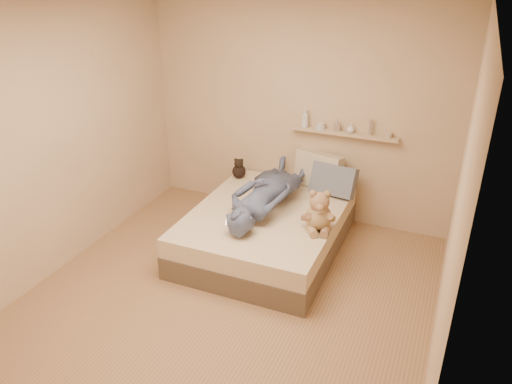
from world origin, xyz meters
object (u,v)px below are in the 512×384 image
at_px(pillow_cream, 318,170).
at_px(teddy_bear, 319,214).
at_px(wall_shelf, 344,133).
at_px(game_console, 233,222).
at_px(bed, 266,230).
at_px(person, 266,192).
at_px(dark_plush, 239,169).
at_px(pillow_grey, 333,180).

bearing_deg(pillow_cream, teddy_bear, -73.17).
relative_size(pillow_cream, wall_shelf, 0.46).
bearing_deg(game_console, bed, 78.84).
xyz_separation_m(pillow_cream, person, (-0.35, -0.74, -0.02)).
height_order(pillow_cream, person, pillow_cream).
bearing_deg(wall_shelf, dark_plush, -169.14).
relative_size(bed, pillow_grey, 3.80).
bearing_deg(dark_plush, teddy_bear, -34.09).
relative_size(dark_plush, person, 0.16).
bearing_deg(bed, pillow_cream, 69.57).
height_order(dark_plush, person, person).
distance_m(pillow_cream, wall_shelf, 0.52).
bearing_deg(pillow_grey, pillow_cream, 147.24).
bearing_deg(game_console, teddy_bear, 29.73).
distance_m(teddy_bear, wall_shelf, 1.17).
distance_m(bed, pillow_grey, 0.95).
relative_size(dark_plush, wall_shelf, 0.21).
bearing_deg(pillow_cream, game_console, -106.78).
height_order(bed, pillow_cream, pillow_cream).
height_order(teddy_bear, dark_plush, teddy_bear).
distance_m(game_console, person, 0.66).
xyz_separation_m(pillow_grey, wall_shelf, (0.02, 0.22, 0.48)).
xyz_separation_m(pillow_cream, pillow_grey, (0.22, -0.14, -0.03)).
bearing_deg(wall_shelf, bed, -121.18).
distance_m(bed, dark_plush, 0.99).
distance_m(bed, pillow_cream, 0.98).
height_order(game_console, pillow_cream, pillow_cream).
distance_m(dark_plush, pillow_grey, 1.16).
xyz_separation_m(bed, dark_plush, (-0.63, 0.68, 0.34)).
bearing_deg(pillow_cream, person, -115.13).
relative_size(teddy_bear, pillow_cream, 0.78).
height_order(bed, game_console, game_console).
distance_m(game_console, teddy_bear, 0.83).
height_order(game_console, pillow_grey, pillow_grey).
height_order(bed, person, person).
height_order(bed, dark_plush, dark_plush).
relative_size(dark_plush, pillow_grey, 0.51).
bearing_deg(wall_shelf, game_console, -114.15).
bearing_deg(game_console, pillow_cream, 73.22).
distance_m(person, wall_shelf, 1.11).
height_order(game_console, wall_shelf, wall_shelf).
height_order(pillow_grey, person, person).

